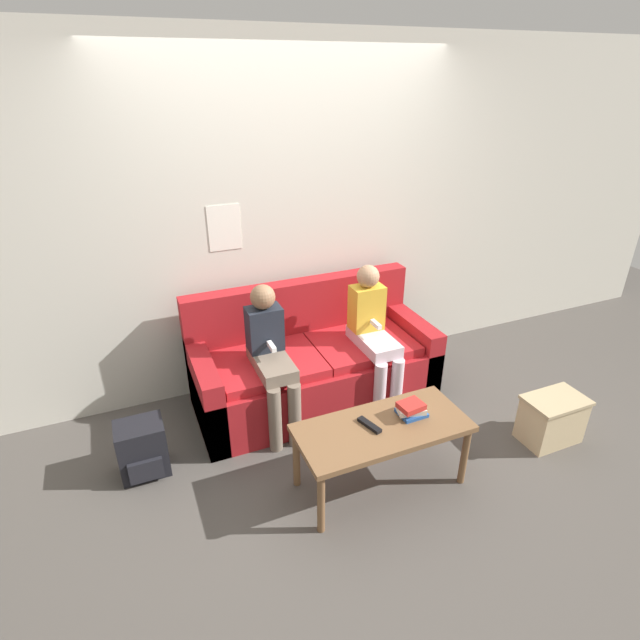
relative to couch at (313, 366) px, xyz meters
name	(u,v)px	position (x,y,z in m)	size (l,w,h in m)	color
ground_plane	(340,436)	(0.00, -0.50, -0.30)	(10.00, 10.00, 0.00)	#4C4742
wall_back	(288,222)	(0.00, 0.47, 1.00)	(8.00, 0.06, 2.60)	beige
couch	(313,366)	(0.00, 0.00, 0.00)	(1.80, 0.76, 0.90)	maroon
coffee_table	(382,433)	(0.04, -1.00, 0.10)	(1.04, 0.46, 0.45)	brown
person_left	(271,354)	(-0.39, -0.19, 0.30)	(0.24, 0.53, 1.06)	#756656
person_right	(373,331)	(0.41, -0.19, 0.31)	(0.24, 0.53, 1.08)	silver
tv_remote	(369,425)	(-0.04, -0.98, 0.16)	(0.09, 0.17, 0.02)	black
book_stack	(411,409)	(0.24, -0.98, 0.20)	(0.18, 0.15, 0.09)	#23519E
storage_box	(552,419)	(1.33, -1.10, -0.13)	(0.42, 0.27, 0.34)	#CCB284
backpack	(143,449)	(-1.30, -0.32, -0.12)	(0.29, 0.26, 0.37)	black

